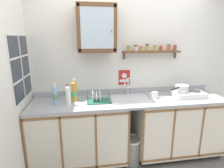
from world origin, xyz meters
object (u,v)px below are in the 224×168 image
bottle_water_blue_2 (55,95)px  trash_bin (132,150)px  wall_cabinet (96,29)px  warning_sign (124,77)px  bottle_opaque_white_0 (68,96)px  dish_rack (98,99)px  mug (154,95)px  hot_plate_stove (189,94)px  sink (129,100)px  saucepan (182,88)px  bottle_juice_amber_1 (74,91)px

bottle_water_blue_2 → trash_bin: 1.36m
bottle_water_blue_2 → wall_cabinet: size_ratio=0.45×
warning_sign → trash_bin: size_ratio=0.60×
bottle_opaque_white_0 → trash_bin: bottle_opaque_white_0 is taller
dish_rack → mug: bearing=1.6°
hot_plate_stove → wall_cabinet: 1.66m
hot_plate_stove → wall_cabinet: wall_cabinet is taller
hot_plate_stove → warning_sign: warning_sign is taller
sink → warning_sign: size_ratio=2.41×
bottle_opaque_white_0 → mug: bottle_opaque_white_0 is taller
sink → saucepan: bearing=-2.7°
hot_plate_stove → bottle_water_blue_2: (-1.94, -0.01, 0.09)m
saucepan → dish_rack: size_ratio=1.03×
bottle_water_blue_2 → mug: bottle_water_blue_2 is taller
hot_plate_stove → sink: bearing=176.5°
hot_plate_stove → bottle_opaque_white_0: bottle_opaque_white_0 is taller
bottle_opaque_white_0 → wall_cabinet: bearing=32.3°
hot_plate_stove → saucepan: saucepan is taller
bottle_juice_amber_1 → mug: size_ratio=2.44×
saucepan → mug: bearing=179.1°
bottle_opaque_white_0 → bottle_juice_amber_1: bearing=65.7°
saucepan → wall_cabinet: 1.52m
bottle_opaque_white_0 → mug: (1.23, 0.10, -0.08)m
dish_rack → warning_sign: bearing=36.5°
sink → trash_bin: 0.74m
saucepan → trash_bin: (-0.78, -0.12, -0.88)m
bottle_water_blue_2 → wall_cabinet: bearing=18.7°
trash_bin → mug: bearing=20.0°
bottle_juice_amber_1 → trash_bin: bearing=-14.1°
bottle_juice_amber_1 → mug: (1.16, -0.07, -0.09)m
bottle_opaque_white_0 → saucepan: bearing=3.1°
saucepan → warning_sign: bearing=158.8°
bottle_water_blue_2 → bottle_juice_amber_1: bearing=22.6°
bottle_water_blue_2 → bottle_opaque_white_0: bearing=-19.2°
sink → hot_plate_stove: bearing=-3.5°
saucepan → bottle_water_blue_2: bearing=-179.1°
bottle_water_blue_2 → dish_rack: bearing=1.2°
trash_bin → saucepan: bearing=9.1°
hot_plate_stove → dish_rack: 1.37m
wall_cabinet → trash_bin: bearing=-32.3°
mug → trash_bin: mug is taller
sink → bottle_juice_amber_1: 0.80m
hot_plate_stove → bottle_opaque_white_0: size_ratio=1.56×
hot_plate_stove → bottle_juice_amber_1: 1.69m
bottle_juice_amber_1 → sink: bearing=-2.7°
sink → mug: sink is taller
saucepan → mug: size_ratio=2.63×
saucepan → trash_bin: bearing=-170.9°
wall_cabinet → dish_rack: bearing=-93.9°
bottle_water_blue_2 → dish_rack: size_ratio=0.87×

